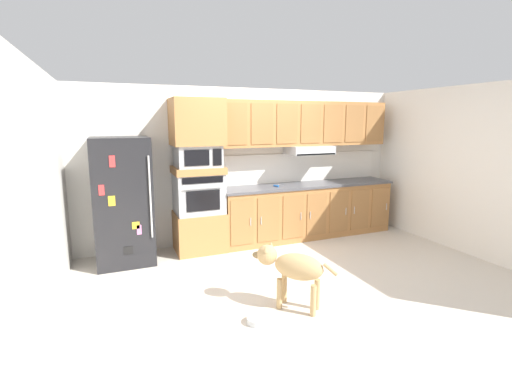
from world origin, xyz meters
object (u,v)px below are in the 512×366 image
(dog_food_bowl, at_px, (257,320))
(dog, at_px, (292,266))
(microwave, at_px, (198,156))
(refrigerator, at_px, (123,201))
(screwdriver, at_px, (277,186))
(built_in_oven, at_px, (199,193))

(dog_food_bowl, bearing_deg, dog, 18.41)
(microwave, relative_size, dog, 0.89)
(refrigerator, xyz_separation_m, dog_food_bowl, (1.11, -2.18, -0.85))
(screwdriver, distance_m, dog_food_bowl, 2.69)
(screwdriver, bearing_deg, built_in_oven, 177.94)
(built_in_oven, relative_size, dog, 0.97)
(refrigerator, distance_m, built_in_oven, 1.08)
(built_in_oven, distance_m, dog_food_bowl, 2.41)
(screwdriver, relative_size, dog_food_bowl, 0.82)
(screwdriver, bearing_deg, dog_food_bowl, -119.53)
(refrigerator, relative_size, screwdriver, 10.78)
(microwave, xyz_separation_m, dog, (0.49, -2.09, -1.00))
(dog_food_bowl, bearing_deg, screwdriver, 60.47)
(refrigerator, height_order, screwdriver, refrigerator)
(screwdriver, distance_m, dog, 2.24)
(built_in_oven, xyz_separation_m, microwave, (0.00, -0.00, 0.56))
(microwave, xyz_separation_m, screwdriver, (1.28, -0.05, -0.53))
(built_in_oven, distance_m, microwave, 0.56)
(dog, xyz_separation_m, dog_food_bowl, (-0.46, -0.15, -0.43))
(dog, bearing_deg, screwdriver, -64.84)
(refrigerator, xyz_separation_m, screwdriver, (2.36, 0.02, 0.05))
(built_in_oven, bearing_deg, dog, -76.72)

